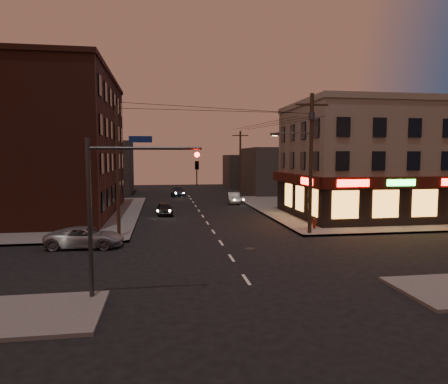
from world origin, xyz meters
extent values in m
plane|color=black|center=(0.00, 0.00, 0.00)|extent=(120.00, 120.00, 0.00)
cube|color=#514F4C|center=(18.00, 19.00, 0.07)|extent=(24.00, 28.00, 0.15)
cube|color=#514F4C|center=(-18.00, 19.00, 0.07)|extent=(24.00, 28.00, 0.15)
cube|color=gray|center=(16.00, 13.50, 5.15)|extent=(15.00, 12.00, 10.00)
cube|color=gray|center=(16.00, 13.50, 10.40)|extent=(15.20, 12.20, 0.50)
cube|color=black|center=(16.00, 7.55, 1.85)|extent=(15.12, 0.25, 3.40)
cube|color=black|center=(8.55, 13.50, 1.85)|extent=(0.25, 12.12, 3.40)
cube|color=#3E1009|center=(16.00, 7.25, 3.65)|extent=(15.60, 0.50, 0.90)
cube|color=#3E1009|center=(8.25, 13.50, 3.65)|extent=(0.50, 12.60, 0.90)
cube|color=#FF140C|center=(10.70, 6.98, 3.65)|extent=(2.60, 0.06, 0.55)
cube|color=#26FF3F|center=(14.70, 6.98, 3.65)|extent=(2.40, 0.06, 0.50)
cube|color=#FF140C|center=(7.98, 9.70, 3.65)|extent=(0.06, 2.60, 0.55)
cube|color=#FF9E38|center=(15.40, 7.40, 1.95)|extent=(12.40, 0.08, 2.20)
cube|color=#FF9E38|center=(8.40, 12.50, 1.95)|extent=(0.08, 8.40, 2.20)
cube|color=#442015|center=(-14.50, 19.00, 6.65)|extent=(12.00, 20.00, 13.00)
cube|color=#3F3D3A|center=(14.00, 38.00, 3.50)|extent=(10.00, 12.00, 7.00)
cube|color=#3F3D3A|center=(-13.00, 42.00, 4.00)|extent=(9.00, 10.00, 8.00)
cube|color=#3F3D3A|center=(12.00, 52.00, 3.00)|extent=(8.00, 8.00, 6.00)
cylinder|color=#382619|center=(6.80, 5.80, 5.15)|extent=(0.28, 0.28, 10.00)
cube|color=#382619|center=(6.80, 5.80, 9.35)|extent=(2.40, 0.12, 0.12)
cylinder|color=#333538|center=(6.80, 5.80, 8.55)|extent=(0.44, 0.44, 0.50)
cylinder|color=#333538|center=(5.50, 5.80, 7.35)|extent=(2.60, 0.10, 0.10)
cube|color=#333538|center=(4.10, 5.80, 7.25)|extent=(0.60, 0.25, 0.18)
cube|color=#FFD88C|center=(4.10, 5.80, 7.15)|extent=(0.35, 0.15, 0.04)
cylinder|color=#382619|center=(6.80, 32.00, 4.65)|extent=(0.26, 0.26, 9.00)
cylinder|color=#382619|center=(-6.80, 6.50, 4.65)|extent=(0.24, 0.24, 9.00)
cylinder|color=#333538|center=(-6.60, -5.60, 3.20)|extent=(0.18, 0.18, 6.40)
cylinder|color=#333538|center=(-4.40, -5.60, 6.00)|extent=(4.40, 0.12, 0.12)
imported|color=black|center=(-2.40, -5.60, 5.50)|extent=(0.16, 0.20, 1.00)
sphere|color=#FF0C05|center=(-2.40, -5.72, 5.75)|extent=(0.20, 0.20, 0.20)
cube|color=navy|center=(-4.60, -5.60, 6.35)|extent=(0.90, 0.05, 0.25)
imported|color=gray|center=(-8.59, 4.00, 0.65)|extent=(4.86, 2.53, 1.31)
imported|color=black|center=(-3.58, 17.36, 0.62)|extent=(1.66, 3.71, 1.24)
imported|color=gray|center=(4.86, 26.09, 0.66)|extent=(1.86, 4.15, 1.32)
imported|color=black|center=(-1.54, 36.11, 0.69)|extent=(2.27, 4.91, 1.39)
cylinder|color=maroon|center=(7.80, 7.43, 0.47)|extent=(0.28, 0.28, 0.63)
sphere|color=maroon|center=(7.80, 7.43, 0.81)|extent=(0.25, 0.25, 0.25)
cylinder|color=maroon|center=(7.80, 7.43, 0.59)|extent=(0.36, 0.21, 0.13)
cylinder|color=maroon|center=(7.80, 7.43, 0.59)|extent=(0.21, 0.36, 0.13)
camera|label=1|loc=(-3.78, -21.62, 5.67)|focal=32.00mm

